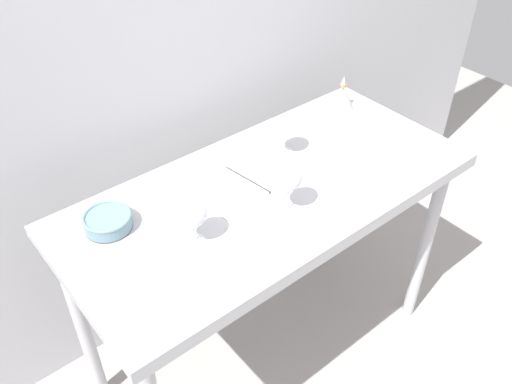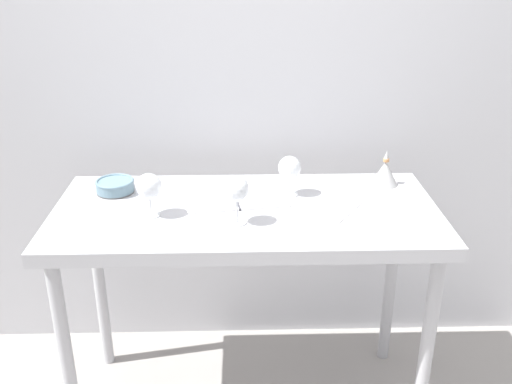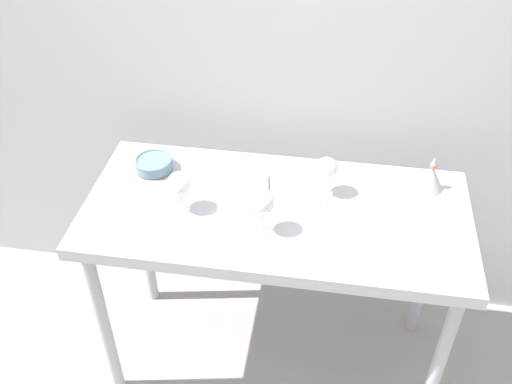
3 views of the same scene
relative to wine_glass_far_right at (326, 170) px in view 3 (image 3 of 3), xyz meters
The scene contains 10 objects.
ground_plane 1.03m from the wine_glass_far_right, 146.17° to the right, with size 6.00×6.00×0.00m, color #9C9792.
back_wall 0.51m from the wine_glass_far_right, 113.67° to the left, with size 3.80×0.04×2.60m, color silver.
steel_counter 0.29m from the wine_glass_far_right, 144.75° to the right, with size 1.40×0.65×0.90m.
wine_glass_far_right is the anchor object (origin of this frame).
wine_glass_near_center 0.31m from the wine_glass_far_right, 129.73° to the right, with size 0.09×0.09×0.17m.
wine_glass_near_left 0.53m from the wine_glass_far_right, 161.16° to the right, with size 0.09×0.09×0.16m.
open_notebook 0.23m from the wine_glass_far_right, 167.62° to the right, with size 0.40×0.25×0.01m.
tasting_sheet_upper 0.22m from the wine_glass_far_right, 47.68° to the right, with size 0.16×0.25×0.00m, color white.
tasting_bowl 0.67m from the wine_glass_far_right, behind, with size 0.15×0.15×0.05m.
decanter_funnel 0.40m from the wine_glass_far_right, 13.21° to the left, with size 0.11×0.11×0.14m.
Camera 3 is at (0.18, -1.61, 2.29)m, focal length 41.11 mm.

